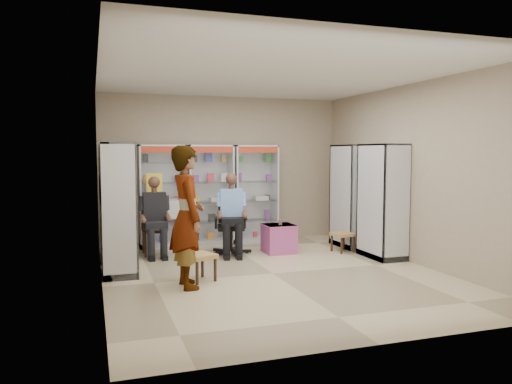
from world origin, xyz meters
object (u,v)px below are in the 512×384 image
object	(u,v)px
cabinet_right_far	(351,196)
cabinet_left_near	(118,209)
cabinet_back_mid	(210,195)
woven_stool_a	(343,242)
cabinet_left_far	(115,202)
standing_man	(187,217)
wooden_chair	(154,229)
cabinet_back_right	(255,194)
cabinet_right_near	(382,201)
cabinet_back_left	(162,196)
seated_shopkeeper	(231,217)
office_chair	(231,224)
woven_stool_b	(200,267)
pink_trunk	(279,239)

from	to	relation	value
cabinet_right_far	cabinet_left_near	xyz separation A→B (m)	(-4.46, -0.90, 0.00)
cabinet_back_mid	woven_stool_a	size ratio (longest dim) A/B	5.54
cabinet_left_far	standing_man	world-z (taller)	cabinet_left_far
cabinet_right_far	wooden_chair	xyz separation A→B (m)	(-3.78, 0.40, -0.53)
cabinet_back_right	cabinet_right_far	world-z (taller)	same
cabinet_right_near	cabinet_back_left	bearing A→B (deg)	57.72
cabinet_back_mid	cabinet_right_far	size ratio (longest dim) A/B	1.00
cabinet_right_near	standing_man	distance (m)	3.71
cabinet_left_far	seated_shopkeeper	distance (m)	2.05
wooden_chair	woven_stool_a	size ratio (longest dim) A/B	2.60
cabinet_right_far	office_chair	bearing A→B (deg)	89.09
standing_man	cabinet_right_near	bearing A→B (deg)	-79.98
office_chair	standing_man	bearing A→B (deg)	-108.20
wooden_chair	office_chair	bearing A→B (deg)	-15.13
cabinet_back_left	cabinet_right_near	world-z (taller)	same
cabinet_back_right	wooden_chair	world-z (taller)	cabinet_back_right
office_chair	cabinet_left_near	bearing A→B (deg)	-142.92
office_chair	woven_stool_b	size ratio (longest dim) A/B	2.76
seated_shopkeeper	woven_stool_b	size ratio (longest dim) A/B	3.51
cabinet_left_near	woven_stool_b	world-z (taller)	cabinet_left_near
cabinet_left_far	cabinet_left_near	bearing A→B (deg)	-0.00
cabinet_right_near	wooden_chair	size ratio (longest dim) A/B	2.13
cabinet_left_far	pink_trunk	size ratio (longest dim) A/B	3.67
cabinet_left_near	woven_stool_a	world-z (taller)	cabinet_left_near
woven_stool_b	office_chair	bearing A→B (deg)	61.56
cabinet_left_near	cabinet_back_mid	bearing A→B (deg)	137.20
cabinet_left_far	cabinet_left_near	size ratio (longest dim) A/B	1.00
cabinet_back_left	cabinet_right_far	size ratio (longest dim) A/B	1.00
cabinet_back_right	cabinet_right_far	size ratio (longest dim) A/B	1.00
seated_shopkeeper	woven_stool_b	distance (m)	1.99
wooden_chair	cabinet_left_near	bearing A→B (deg)	-117.61
cabinet_back_right	cabinet_left_near	bearing A→B (deg)	-144.35
woven_stool_a	wooden_chair	bearing A→B (deg)	165.80
cabinet_back_left	cabinet_back_right	world-z (taller)	same
woven_stool_a	woven_stool_b	size ratio (longest dim) A/B	0.91
office_chair	cabinet_right_near	bearing A→B (deg)	-12.88
cabinet_back_left	cabinet_back_mid	xyz separation A→B (m)	(0.95, 0.00, 0.00)
woven_stool_a	cabinet_back_left	bearing A→B (deg)	153.08
cabinet_back_right	pink_trunk	size ratio (longest dim) A/B	3.67
cabinet_back_left	seated_shopkeeper	size ratio (longest dim) A/B	1.44
cabinet_right_far	cabinet_right_near	world-z (taller)	same
cabinet_left_far	pink_trunk	world-z (taller)	cabinet_left_far
cabinet_back_right	woven_stool_a	bearing A→B (deg)	-52.50
cabinet_right_near	seated_shopkeeper	distance (m)	2.69
cabinet_left_near	woven_stool_a	bearing A→B (deg)	96.34
pink_trunk	woven_stool_b	distance (m)	2.39
cabinet_left_far	seated_shopkeeper	world-z (taller)	cabinet_left_far
cabinet_left_near	seated_shopkeeper	distance (m)	2.22
wooden_chair	seated_shopkeeper	xyz separation A→B (m)	(1.34, -0.41, 0.22)
wooden_chair	standing_man	size ratio (longest dim) A/B	0.48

